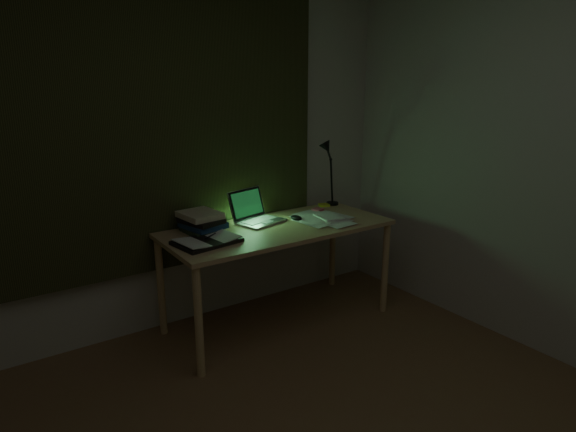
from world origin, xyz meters
name	(u,v)px	position (x,y,z in m)	size (l,w,h in m)	color
wall_back	(168,149)	(0.00, 2.00, 1.25)	(3.50, 0.00, 2.50)	beige
curtain	(168,118)	(0.00, 1.96, 1.45)	(2.20, 0.06, 2.00)	#292D16
desk	(278,275)	(0.59, 1.58, 0.36)	(1.58, 0.69, 0.72)	tan
laptop	(261,207)	(0.54, 1.72, 0.83)	(0.32, 0.36, 0.23)	silver
open_textbook	(207,241)	(0.03, 1.52, 0.73)	(0.37, 0.27, 0.03)	silver
book_stack	(202,222)	(0.11, 1.74, 0.79)	(0.22, 0.27, 0.14)	silver
loose_papers	(322,218)	(0.95, 1.55, 0.73)	(0.33, 0.35, 0.02)	white
mouse	(296,218)	(0.78, 1.63, 0.74)	(0.06, 0.10, 0.04)	black
sticky_yellow	(324,205)	(1.21, 1.85, 0.73)	(0.08, 0.08, 0.02)	gold
sticky_pink	(318,209)	(1.08, 1.77, 0.73)	(0.07, 0.07, 0.02)	#EF5D78
desk_lamp	(333,173)	(1.30, 1.85, 0.98)	(0.35, 0.27, 0.53)	black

